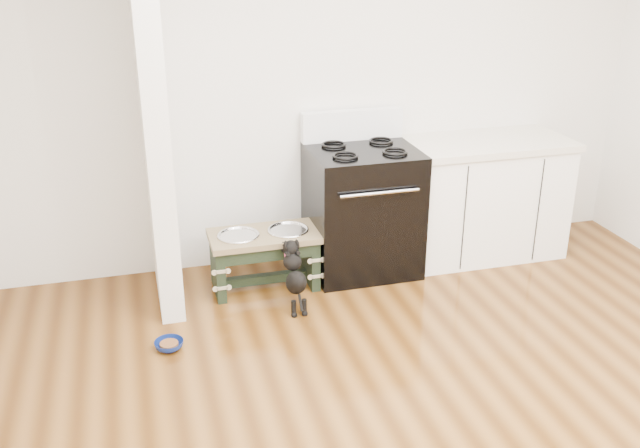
% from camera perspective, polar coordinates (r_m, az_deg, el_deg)
% --- Properties ---
extents(room_shell, '(5.00, 5.00, 5.00)m').
position_cam_1_polar(room_shell, '(2.86, 13.06, 6.83)').
color(room_shell, silver).
rests_on(room_shell, ground).
extents(partition_wall, '(0.15, 0.80, 2.70)m').
position_cam_1_polar(partition_wall, '(4.63, -13.28, 9.34)').
color(partition_wall, silver).
rests_on(partition_wall, ground).
extents(oven_range, '(0.76, 0.69, 1.14)m').
position_cam_1_polar(oven_range, '(5.20, 3.39, 1.28)').
color(oven_range, black).
rests_on(oven_range, ground).
extents(cabinet_run, '(1.24, 0.64, 0.91)m').
position_cam_1_polar(cabinet_run, '(5.60, 12.88, 2.06)').
color(cabinet_run, white).
rests_on(cabinet_run, ground).
extents(dog_feeder, '(0.75, 0.40, 0.43)m').
position_cam_1_polar(dog_feeder, '(4.98, -4.48, -2.02)').
color(dog_feeder, black).
rests_on(dog_feeder, ground).
extents(puppy, '(0.13, 0.39, 0.46)m').
position_cam_1_polar(puppy, '(4.72, -2.04, -4.01)').
color(puppy, black).
rests_on(puppy, ground).
extents(floor_bowl, '(0.22, 0.22, 0.06)m').
position_cam_1_polar(floor_bowl, '(4.48, -11.98, -9.45)').
color(floor_bowl, navy).
rests_on(floor_bowl, ground).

